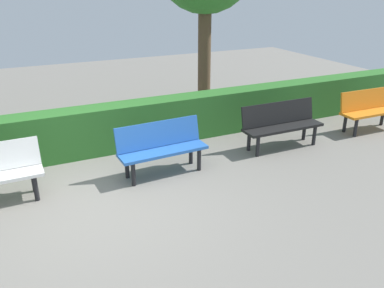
{
  "coord_description": "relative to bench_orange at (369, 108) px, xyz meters",
  "views": [
    {
      "loc": [
        0.88,
        5.01,
        2.98
      ],
      "look_at": [
        -1.61,
        -0.29,
        0.55
      ],
      "focal_mm": 36.68,
      "sensor_mm": 36.0,
      "label": 1
    }
  ],
  "objects": [
    {
      "name": "ground_plane",
      "position": [
        5.95,
        0.63,
        -0.48
      ],
      "size": [
        22.12,
        22.12,
        0.0
      ],
      "primitive_type": "plane",
      "color": "gray"
    },
    {
      "name": "bench_orange",
      "position": [
        0.0,
        0.0,
        0.0
      ],
      "size": [
        1.4,
        0.49,
        0.86
      ],
      "rotation": [
        0.0,
        0.0,
        -0.02
      ],
      "color": "orange",
      "rests_on": "ground_plane"
    },
    {
      "name": "bench_black",
      "position": [
        2.28,
        -0.04,
        0.01
      ],
      "size": [
        1.62,
        0.48,
        0.86
      ],
      "rotation": [
        0.0,
        0.0,
        -0.01
      ],
      "color": "black",
      "rests_on": "ground_plane"
    },
    {
      "name": "bench_blue",
      "position": [
        4.76,
        0.04,
        0.0
      ],
      "size": [
        1.49,
        0.53,
        0.86
      ],
      "rotation": [
        0.0,
        0.0,
        0.05
      ],
      "color": "blue",
      "rests_on": "ground_plane"
    },
    {
      "name": "hedge_row",
      "position": [
        4.84,
        -1.25,
        -0.04
      ],
      "size": [
        18.12,
        0.5,
        0.88
      ],
      "primitive_type": "cube",
      "color": "#2D6B28",
      "rests_on": "ground_plane"
    }
  ]
}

